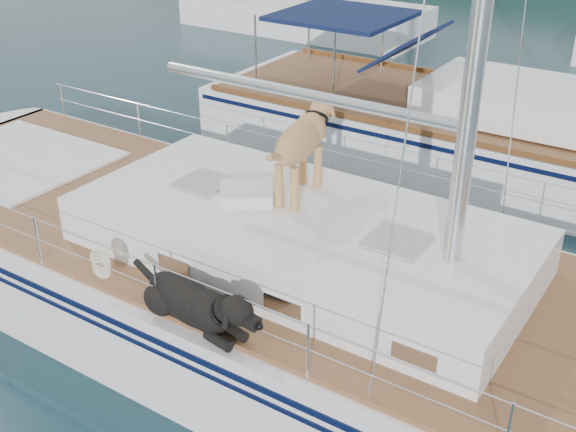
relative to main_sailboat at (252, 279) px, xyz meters
The scene contains 4 objects.
ground 0.69m from the main_sailboat, behind, with size 120.00×120.00×0.00m, color black.
main_sailboat is the anchor object (origin of this frame).
neighbor_sailboat 6.48m from the main_sailboat, 81.97° to the left, with size 11.00×3.50×13.30m.
bg_boat_west 16.18m from the main_sailboat, 120.03° to the left, with size 8.00×3.00×11.65m.
Camera 1 is at (4.66, -6.10, 5.55)m, focal length 45.00 mm.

